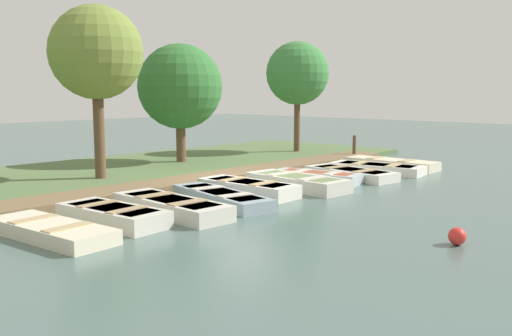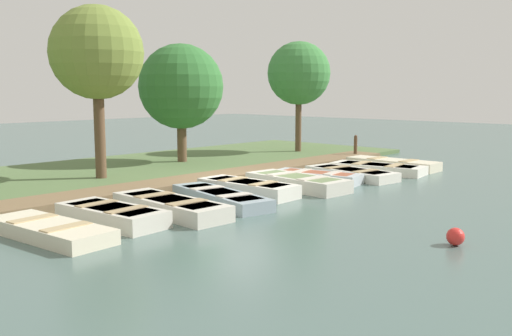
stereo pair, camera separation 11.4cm
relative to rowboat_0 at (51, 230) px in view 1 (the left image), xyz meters
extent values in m
plane|color=#4C6660|center=(-1.60, 7.37, -0.16)|extent=(80.00, 80.00, 0.00)
cube|color=#567042|center=(-6.60, 7.37, -0.08)|extent=(8.00, 24.00, 0.16)
cube|color=brown|center=(-2.75, 7.37, -0.04)|extent=(1.45, 18.42, 0.25)
cube|color=beige|center=(0.00, 0.00, -0.01)|extent=(3.24, 1.37, 0.31)
cube|color=teal|center=(0.00, 0.00, 0.13)|extent=(2.66, 1.08, 0.02)
cube|color=tan|center=(0.60, 0.05, 0.16)|extent=(0.40, 1.04, 0.03)
cube|color=tan|center=(-0.60, -0.05, 0.16)|extent=(0.40, 1.04, 0.03)
cube|color=beige|center=(-0.12, 1.57, 0.03)|extent=(2.87, 1.32, 0.39)
cube|color=teal|center=(-0.12, 1.57, 0.21)|extent=(2.35, 1.04, 0.03)
cube|color=tan|center=(0.41, 1.60, 0.24)|extent=(0.36, 1.04, 0.03)
cube|color=tan|center=(-0.65, 1.53, 0.24)|extent=(0.36, 1.04, 0.03)
cube|color=beige|center=(0.07, 3.10, 0.03)|extent=(3.54, 1.28, 0.38)
cube|color=beige|center=(0.07, 3.10, 0.21)|extent=(2.90, 1.00, 0.03)
cube|color=tan|center=(0.73, 3.07, 0.23)|extent=(0.40, 1.04, 0.03)
cube|color=tan|center=(-0.59, 3.13, 0.23)|extent=(0.40, 1.04, 0.03)
cube|color=#8C9EA8|center=(-0.01, 4.87, 0.00)|extent=(3.73, 1.74, 0.32)
cube|color=teal|center=(-0.01, 4.87, 0.14)|extent=(3.05, 1.39, 0.03)
cube|color=beige|center=(0.66, 4.72, 0.17)|extent=(0.55, 0.99, 0.03)
cube|color=beige|center=(-0.68, 5.01, 0.17)|extent=(0.55, 0.99, 0.03)
cube|color=silver|center=(-0.35, 6.28, 0.03)|extent=(3.13, 1.16, 0.39)
cube|color=#4C709E|center=(-0.35, 6.28, 0.21)|extent=(2.57, 0.91, 0.03)
cube|color=tan|center=(0.24, 6.30, 0.24)|extent=(0.34, 1.00, 0.03)
cube|color=tan|center=(-0.94, 6.27, 0.24)|extent=(0.34, 1.00, 0.03)
cube|color=beige|center=(0.08, 8.05, 0.04)|extent=(3.45, 1.49, 0.40)
cube|color=#6B7F51|center=(0.08, 8.05, 0.22)|extent=(2.83, 1.17, 0.03)
cube|color=beige|center=(0.72, 8.00, 0.25)|extent=(0.42, 1.17, 0.03)
cube|color=beige|center=(-0.56, 8.09, 0.25)|extent=(0.42, 1.17, 0.03)
cube|color=#B2BCC1|center=(-0.25, 9.51, 0.00)|extent=(3.05, 1.47, 0.33)
cube|color=#994C33|center=(-0.25, 9.51, 0.16)|extent=(2.49, 1.17, 0.03)
cube|color=beige|center=(0.30, 9.60, 0.18)|extent=(0.44, 0.93, 0.03)
cube|color=beige|center=(-0.80, 9.41, 0.18)|extent=(0.44, 0.93, 0.03)
cube|color=silver|center=(0.09, 11.01, -0.01)|extent=(3.44, 1.60, 0.31)
cube|color=beige|center=(0.09, 11.01, 0.13)|extent=(2.81, 1.26, 0.02)
cube|color=tan|center=(0.72, 10.93, 0.16)|extent=(0.47, 1.12, 0.03)
cube|color=tan|center=(-0.53, 11.09, 0.16)|extent=(0.47, 1.12, 0.03)
cube|color=silver|center=(0.13, 12.71, 0.00)|extent=(3.51, 1.69, 0.32)
cube|color=#6B7F51|center=(0.13, 12.71, 0.14)|extent=(2.87, 1.34, 0.03)
cube|color=tan|center=(0.76, 12.81, 0.17)|extent=(0.50, 1.14, 0.03)
cube|color=tan|center=(-0.50, 12.62, 0.17)|extent=(0.50, 1.14, 0.03)
cube|color=beige|center=(-0.09, 14.20, 0.01)|extent=(3.59, 1.11, 0.35)
cube|color=#6B7F51|center=(-0.09, 14.20, 0.17)|extent=(2.94, 0.87, 0.03)
cube|color=tan|center=(0.59, 14.20, 0.20)|extent=(0.37, 1.00, 0.03)
cube|color=tan|center=(-0.77, 14.19, 0.20)|extent=(0.37, 1.00, 0.03)
cylinder|color=brown|center=(-2.70, 15.62, 0.33)|extent=(0.15, 0.15, 0.98)
sphere|color=brown|center=(-2.70, 15.62, 0.85)|extent=(0.13, 0.13, 0.13)
sphere|color=red|center=(6.38, 5.07, 0.01)|extent=(0.35, 0.35, 0.35)
cylinder|color=brown|center=(-5.36, 4.62, 1.52)|extent=(0.35, 0.35, 3.38)
sphere|color=olive|center=(-5.36, 4.62, 4.03)|extent=(2.98, 2.98, 2.98)
cylinder|color=brown|center=(-6.74, 9.21, 0.95)|extent=(0.38, 0.38, 2.23)
sphere|color=#337033|center=(-6.74, 9.21, 2.99)|extent=(3.35, 3.35, 3.35)
cylinder|color=brown|center=(-5.74, 15.44, 1.33)|extent=(0.28, 0.28, 2.99)
sphere|color=#3D7F3D|center=(-5.74, 15.44, 3.62)|extent=(2.91, 2.91, 2.91)
camera|label=1|loc=(10.74, -5.60, 2.84)|focal=40.00mm
camera|label=2|loc=(10.83, -5.52, 2.84)|focal=40.00mm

